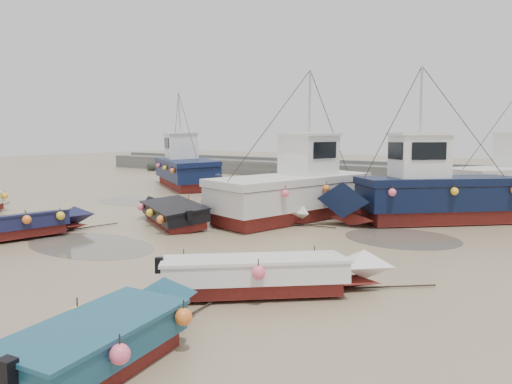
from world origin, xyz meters
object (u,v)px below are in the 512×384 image
cabin_boat_0 (184,167)px  dinghy_5 (259,208)px  dinghy_3 (270,270)px  dinghy_1 (21,222)px  person (219,214)px  cabin_boat_2 (424,190)px  dinghy_4 (172,210)px  dinghy_2 (113,329)px  cabin_boat_1 (302,187)px

cabin_boat_0 → dinghy_5: bearing=-90.4°
dinghy_3 → cabin_boat_0: size_ratio=0.54×
dinghy_1 → dinghy_5: size_ratio=1.13×
person → cabin_boat_2: bearing=-167.0°
dinghy_5 → cabin_boat_2: size_ratio=0.68×
dinghy_3 → person: (-8.12, 7.84, -0.54)m
dinghy_4 → cabin_boat_0: 13.79m
dinghy_2 → cabin_boat_2: cabin_boat_2 is taller
dinghy_2 → dinghy_4: (-8.08, 9.34, -0.03)m
dinghy_4 → dinghy_5: bearing=-21.1°
cabin_boat_2 → dinghy_5: bearing=80.1°
dinghy_1 → cabin_boat_1: 10.94m
dinghy_2 → cabin_boat_0: cabin_boat_0 is taller
person → dinghy_5: bearing=159.6°
cabin_boat_1 → dinghy_3: bearing=-50.8°
cabin_boat_2 → cabin_boat_0: bearing=32.6°
dinghy_2 → dinghy_4: size_ratio=0.86×
dinghy_1 → dinghy_5: (4.97, 7.36, 0.02)m
dinghy_3 → dinghy_4: same height
cabin_boat_0 → dinghy_2: bearing=-105.1°
dinghy_4 → dinghy_5: 3.54m
dinghy_1 → cabin_boat_0: 16.85m
dinghy_4 → cabin_boat_1: bearing=-12.6°
dinghy_5 → person: dinghy_5 is taller
dinghy_4 → cabin_boat_1: 5.53m
cabin_boat_1 → person: (-3.60, -1.21, -1.32)m
dinghy_2 → cabin_boat_1: bearing=98.5°
dinghy_2 → person: size_ratio=2.85×
dinghy_1 → dinghy_4: (2.26, 5.09, -0.01)m
dinghy_2 → dinghy_1: bearing=147.9°
cabin_boat_1 → cabin_boat_2: size_ratio=1.40×
dinghy_3 → person: 11.30m
dinghy_2 → person: (-8.04, 12.21, -0.56)m
cabin_boat_1 → dinghy_1: bearing=-110.1°
dinghy_3 → cabin_boat_2: 10.96m
cabin_boat_1 → dinghy_5: bearing=-104.3°
dinghy_2 → person: dinghy_2 is taller
dinghy_3 → dinghy_5: size_ratio=1.03×
dinghy_2 → dinghy_4: bearing=121.1°
dinghy_4 → cabin_boat_0: size_ratio=0.62×
dinghy_3 → cabin_boat_0: (-17.37, 15.21, 0.77)m
dinghy_2 → cabin_boat_2: (0.17, 15.30, 0.80)m
dinghy_4 → cabin_boat_0: bearing=71.0°
dinghy_2 → person: 14.63m
dinghy_5 → cabin_boat_1: bearing=144.6°
dinghy_2 → dinghy_3: (0.09, 4.37, -0.03)m
person → cabin_boat_1: bearing=-169.0°
dinghy_1 → dinghy_5: 8.88m
cabin_boat_2 → person: size_ratio=4.17×
dinghy_1 → cabin_boat_2: (10.51, 11.06, 0.82)m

